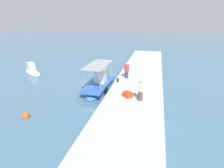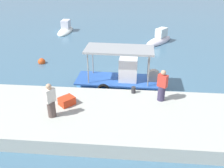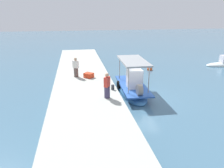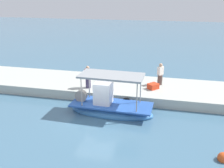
% 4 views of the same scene
% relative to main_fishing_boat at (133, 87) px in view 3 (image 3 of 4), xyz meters
% --- Properties ---
extents(ground_plane, '(120.00, 120.00, 0.00)m').
position_rel_main_fishing_boat_xyz_m(ground_plane, '(0.81, 0.59, -0.49)').
color(ground_plane, '#446C86').
extents(dock_quay, '(36.00, 4.84, 0.72)m').
position_rel_main_fishing_boat_xyz_m(dock_quay, '(0.81, -3.84, -0.13)').
color(dock_quay, '#B3B8AD').
rests_on(dock_quay, ground_plane).
extents(main_fishing_boat, '(5.66, 2.17, 3.06)m').
position_rel_main_fishing_boat_xyz_m(main_fishing_boat, '(0.00, 0.00, 0.00)').
color(main_fishing_boat, '#3A77B7').
rests_on(main_fishing_boat, ground_plane).
extents(fisherman_near_bollard, '(0.56, 0.53, 1.74)m').
position_rel_main_fishing_boat_xyz_m(fisherman_near_bollard, '(2.30, -2.42, 1.01)').
color(fisherman_near_bollard, '#3C3554').
rests_on(fisherman_near_bollard, dock_quay).
extents(fisherman_by_crate, '(0.54, 0.55, 1.73)m').
position_rel_main_fishing_boat_xyz_m(fisherman_by_crate, '(-3.03, -4.41, 1.01)').
color(fisherman_by_crate, brown).
rests_on(fisherman_by_crate, dock_quay).
extents(mooring_bollard, '(0.24, 0.24, 0.38)m').
position_rel_main_fishing_boat_xyz_m(mooring_bollard, '(0.83, -1.77, 0.41)').
color(mooring_bollard, '#2D2D33').
rests_on(mooring_bollard, dock_quay).
extents(cargo_crate, '(0.94, 0.95, 0.41)m').
position_rel_main_fishing_boat_xyz_m(cargo_crate, '(-2.59, -3.31, 0.43)').
color(cargo_crate, red).
rests_on(cargo_crate, dock_quay).
extents(marker_buoy, '(0.59, 0.59, 0.59)m').
position_rel_main_fishing_boat_xyz_m(marker_buoy, '(-6.52, 3.75, -0.38)').
color(marker_buoy, '#E4511D').
rests_on(marker_buoy, ground_plane).
extents(moored_boat_mid, '(1.47, 4.08, 1.51)m').
position_rel_main_fishing_boat_xyz_m(moored_boat_mid, '(-7.05, 13.22, -0.27)').
color(moored_boat_mid, white).
rests_on(moored_boat_mid, ground_plane).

